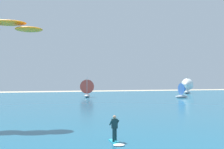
% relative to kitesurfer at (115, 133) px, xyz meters
% --- Properties ---
extents(ocean, '(160.00, 90.00, 0.10)m').
position_rel_kitesurfer_xyz_m(ocean, '(0.71, 36.48, -0.65)').
color(ocean, '#1E607F').
rests_on(ocean, ground).
extents(kitesurfer, '(0.73, 1.98, 1.67)m').
position_rel_kitesurfer_xyz_m(kitesurfer, '(0.00, 0.00, 0.00)').
color(kitesurfer, '#26B2CC').
rests_on(kitesurfer, ocean).
extents(kite, '(6.31, 3.25, 0.92)m').
position_rel_kitesurfer_xyz_m(kite, '(-6.93, 8.79, 8.00)').
color(kite, orange).
extents(sailboat_heeled_over, '(3.83, 4.34, 4.88)m').
position_rel_kitesurfer_xyz_m(sailboat_heeled_over, '(8.91, 47.16, 1.63)').
color(sailboat_heeled_over, silver).
rests_on(sailboat_heeled_over, ocean).
extents(sailboat_outermost, '(3.32, 2.80, 3.90)m').
position_rel_kitesurfer_xyz_m(sailboat_outermost, '(29.69, 36.85, 1.19)').
color(sailboat_outermost, silver).
rests_on(sailboat_outermost, ocean).
extents(sailboat_leading, '(4.94, 4.74, 5.51)m').
position_rel_kitesurfer_xyz_m(sailboat_leading, '(43.56, 55.72, 1.92)').
color(sailboat_leading, silver).
rests_on(sailboat_leading, ocean).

